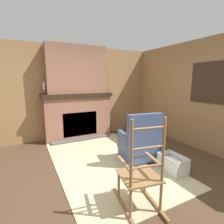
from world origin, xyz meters
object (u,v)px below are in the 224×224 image
object	(u,v)px
rocking_chair	(140,178)
oil_lamp_vase	(44,90)
laundry_basket	(173,163)
armchair	(139,144)
storage_case	(89,91)
firewood_stack	(144,132)

from	to	relation	value
rocking_chair	oil_lamp_vase	bearing A→B (deg)	23.09
rocking_chair	laundry_basket	size ratio (longest dim) A/B	2.41
armchair	oil_lamp_vase	distance (m)	2.80
storage_case	firewood_stack	bearing A→B (deg)	61.49
rocking_chair	oil_lamp_vase	size ratio (longest dim) A/B	4.02
firewood_stack	storage_case	world-z (taller)	storage_case
armchair	rocking_chair	bearing A→B (deg)	152.35
armchair	laundry_basket	size ratio (longest dim) A/B	2.01
armchair	oil_lamp_vase	world-z (taller)	oil_lamp_vase
armchair	firewood_stack	size ratio (longest dim) A/B	2.25
armchair	rocking_chair	world-z (taller)	rocking_chair
armchair	firewood_stack	bearing A→B (deg)	-32.59
rocking_chair	firewood_stack	world-z (taller)	rocking_chair
oil_lamp_vase	storage_case	bearing A→B (deg)	89.99
laundry_basket	rocking_chair	bearing A→B (deg)	-65.68
laundry_basket	storage_case	world-z (taller)	storage_case
firewood_stack	storage_case	bearing A→B (deg)	-118.51
armchair	firewood_stack	distance (m)	1.74
rocking_chair	armchair	bearing A→B (deg)	-25.71
firewood_stack	armchair	bearing A→B (deg)	-40.51
armchair	firewood_stack	world-z (taller)	armchair
laundry_basket	oil_lamp_vase	bearing A→B (deg)	-145.31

